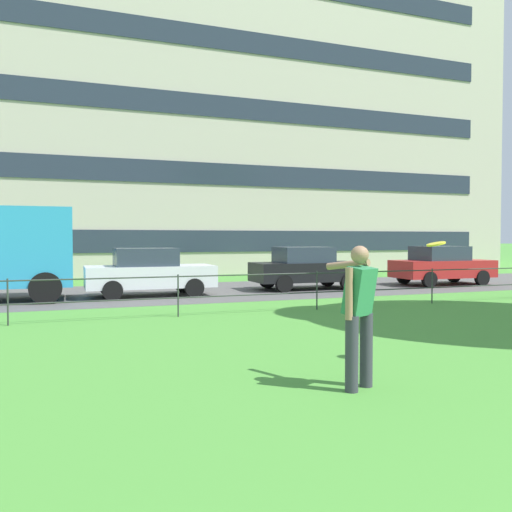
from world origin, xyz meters
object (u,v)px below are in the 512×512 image
object	(u,v)px
car_white_left	(149,272)
car_red_far_left	(442,265)
person_thrower	(358,312)
frisbee	(436,244)
car_black_far_right	(306,268)
apartment_building_background	(229,130)

from	to	relation	value
car_white_left	car_red_far_left	world-z (taller)	same
person_thrower	frisbee	bearing A→B (deg)	22.41
frisbee	car_black_far_right	world-z (taller)	frisbee
person_thrower	frisbee	size ratio (longest dim) A/B	6.03
car_white_left	car_red_far_left	size ratio (longest dim) A/B	0.99
apartment_building_background	car_red_far_left	bearing A→B (deg)	-74.95
car_white_left	car_red_far_left	xyz separation A→B (m)	(11.63, 0.21, 0.00)
person_thrower	car_red_far_left	xyz separation A→B (m)	(10.87, 11.54, -0.17)
apartment_building_background	car_black_far_right	bearing A→B (deg)	-96.91
car_red_far_left	apartment_building_background	size ratio (longest dim) A/B	0.13
person_thrower	car_white_left	size ratio (longest dim) A/B	0.44
car_black_far_right	car_white_left	bearing A→B (deg)	-175.92
person_thrower	car_white_left	xyz separation A→B (m)	(-0.76, 11.32, -0.17)
frisbee	car_black_far_right	distance (m)	11.53
car_red_far_left	apartment_building_background	distance (m)	17.62
person_thrower	car_red_far_left	distance (m)	15.85
car_white_left	apartment_building_background	world-z (taller)	apartment_building_background
frisbee	car_red_far_left	size ratio (longest dim) A/B	0.07
car_black_far_right	frisbee	bearing A→B (deg)	-106.39
person_thrower	car_white_left	world-z (taller)	person_thrower
car_white_left	apartment_building_background	bearing A→B (deg)	63.86
car_black_far_right	apartment_building_background	size ratio (longest dim) A/B	0.12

